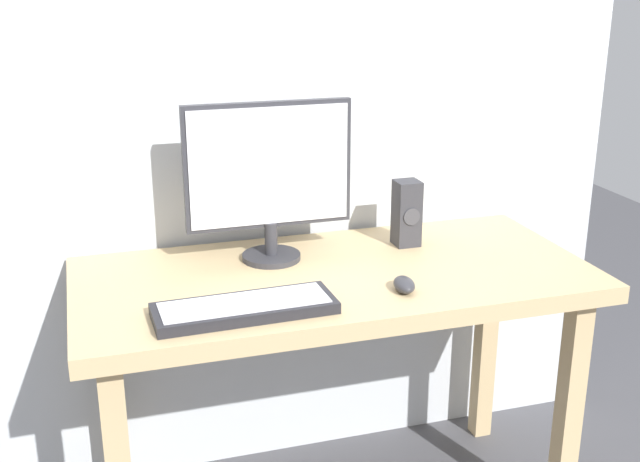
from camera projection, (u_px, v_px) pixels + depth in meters
desk at (335, 303)px, 2.19m from camera, size 1.40×0.65×0.77m
monitor at (269, 175)px, 2.18m from camera, size 0.47×0.16×0.44m
keyboard_primary at (245, 308)px, 1.90m from camera, size 0.44×0.16×0.03m
mouse at (404, 285)px, 2.03m from camera, size 0.07×0.10×0.04m
speaker_right at (407, 213)px, 2.34m from camera, size 0.07×0.08×0.20m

